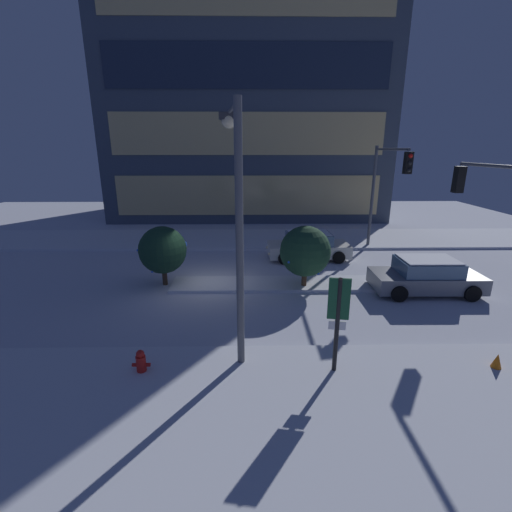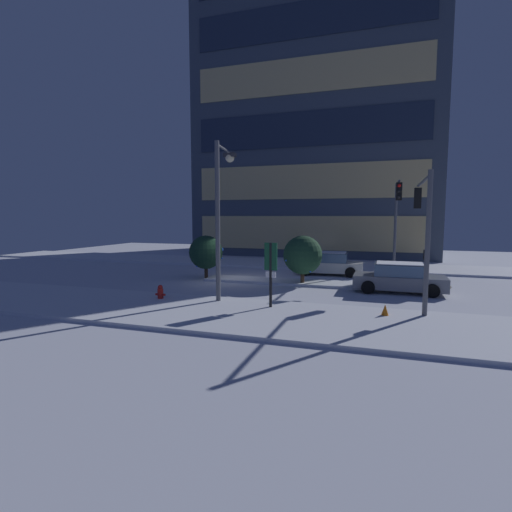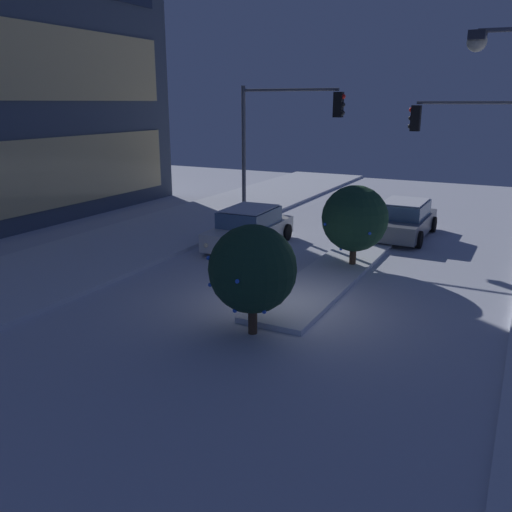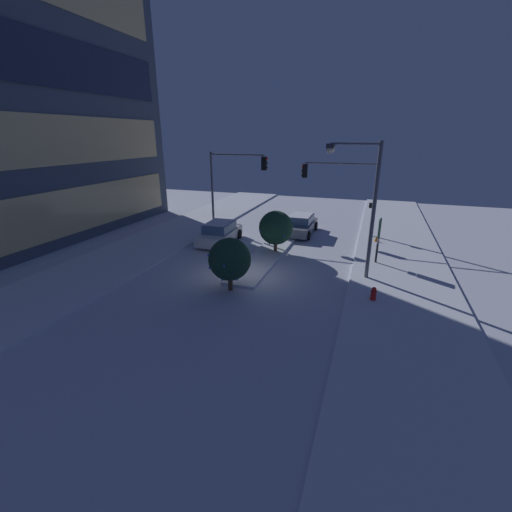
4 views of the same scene
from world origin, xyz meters
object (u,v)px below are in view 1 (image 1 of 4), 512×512
object	(u,v)px
car_near	(426,276)
fire_hydrant	(141,363)
decorated_tree_left_of_median	(305,251)
car_far	(308,246)
street_lamp_arched	(236,198)
parking_info_sign	(338,315)
decorated_tree_median	(163,250)
construction_cone	(497,363)
traffic_light_corner_far_right	(386,180)
traffic_light_corner_near_right	(507,215)

from	to	relation	value
car_near	fire_hydrant	distance (m)	11.74
fire_hydrant	decorated_tree_left_of_median	distance (m)	8.19
car_far	street_lamp_arched	bearing A→B (deg)	66.95
parking_info_sign	decorated_tree_left_of_median	size ratio (longest dim) A/B	1.00
decorated_tree_median	construction_cone	xyz separation A→B (m)	(10.51, -6.69, -1.33)
traffic_light_corner_far_right	street_lamp_arched	xyz separation A→B (m)	(-7.70, -9.92, 0.38)
traffic_light_corner_far_right	traffic_light_corner_near_right	distance (m)	8.45
fire_hydrant	decorated_tree_median	distance (m)	6.86
car_far	traffic_light_corner_far_right	bearing A→B (deg)	-174.28
traffic_light_corner_near_right	construction_cone	size ratio (longest dim) A/B	10.11
parking_info_sign	construction_cone	distance (m)	4.68
car_far	traffic_light_corner_near_right	bearing A→B (deg)	119.81
parking_info_sign	construction_cone	xyz separation A→B (m)	(4.44, 0.03, -1.48)
street_lamp_arched	decorated_tree_median	distance (m)	7.19
car_near	decorated_tree_left_of_median	distance (m)	5.17
street_lamp_arched	decorated_tree_median	bearing A→B (deg)	23.70
car_far	parking_info_sign	size ratio (longest dim) A/B	1.64
decorated_tree_left_of_median	construction_cone	xyz separation A→B (m)	(4.35, -6.15, -1.40)
traffic_light_corner_near_right	street_lamp_arched	bearing A→B (deg)	100.19
car_far	traffic_light_corner_far_right	size ratio (longest dim) A/B	0.75
decorated_tree_left_of_median	traffic_light_corner_far_right	bearing A→B (deg)	44.56
decorated_tree_left_of_median	parking_info_sign	bearing A→B (deg)	-90.84
street_lamp_arched	decorated_tree_left_of_median	world-z (taller)	street_lamp_arched
street_lamp_arched	construction_cone	distance (m)	8.36
car_far	car_near	bearing A→B (deg)	128.41
car_far	fire_hydrant	bearing A→B (deg)	57.56
car_far	construction_cone	size ratio (longest dim) A/B	8.26
traffic_light_corner_near_right	fire_hydrant	xyz separation A→B (m)	(-11.01, -2.65, -3.50)
decorated_tree_median	parking_info_sign	bearing A→B (deg)	-47.95
traffic_light_corner_near_right	construction_cone	distance (m)	4.68
car_near	construction_cone	xyz separation A→B (m)	(-0.70, -5.61, -0.44)
traffic_light_corner_far_right	construction_cone	world-z (taller)	traffic_light_corner_far_right
car_far	street_lamp_arched	size ratio (longest dim) A/B	0.65
decorated_tree_median	construction_cone	size ratio (longest dim) A/B	4.82
street_lamp_arched	decorated_tree_left_of_median	size ratio (longest dim) A/B	2.53
traffic_light_corner_far_right	fire_hydrant	size ratio (longest dim) A/B	7.92
decorated_tree_median	street_lamp_arched	bearing A→B (deg)	-58.15
fire_hydrant	parking_info_sign	size ratio (longest dim) A/B	0.27
parking_info_sign	traffic_light_corner_near_right	bearing A→B (deg)	-55.79
traffic_light_corner_far_right	traffic_light_corner_near_right	size ratio (longest dim) A/B	1.08
car_near	decorated_tree_left_of_median	bearing A→B (deg)	174.42
parking_info_sign	fire_hydrant	bearing A→B (deg)	99.03
car_far	decorated_tree_left_of_median	size ratio (longest dim) A/B	1.64
decorated_tree_left_of_median	construction_cone	size ratio (longest dim) A/B	5.02
car_far	construction_cone	distance (m)	11.07
decorated_tree_median	construction_cone	world-z (taller)	decorated_tree_median
car_far	decorated_tree_left_of_median	distance (m)	4.53
parking_info_sign	decorated_tree_left_of_median	distance (m)	6.18
construction_cone	decorated_tree_median	bearing A→B (deg)	147.50
fire_hydrant	decorated_tree_median	world-z (taller)	decorated_tree_median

